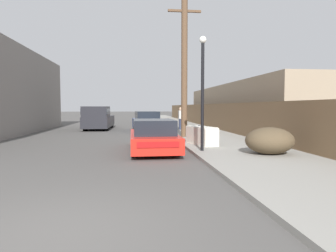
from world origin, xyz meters
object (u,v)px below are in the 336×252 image
Objects in this scene: car_parked_far at (144,118)px; pedestrian at (181,118)px; pickup_truck at (98,118)px; discarded_fridge at (202,135)px; street_lamp at (203,84)px; brush_pile at (270,141)px; parked_sports_car_red at (153,137)px; car_parked_mid at (147,122)px; utility_pole at (184,66)px.

pedestrian reaches higher than car_parked_far.
discarded_fridge is at bearing 119.09° from pickup_truck.
brush_pile is at bearing -26.28° from street_lamp.
brush_pile is at bearing -74.64° from discarded_fridge.
brush_pile is (3.59, -22.58, -0.01)m from car_parked_far.
pedestrian is at bearing 96.28° from brush_pile.
brush_pile is at bearing -26.91° from parked_sports_car_red.
brush_pile is (1.75, -2.90, 0.08)m from discarded_fridge.
brush_pile is at bearing -83.11° from car_parked_far.
brush_pile is (2.15, -1.06, -2.01)m from street_lamp.
car_parked_mid is 12.56m from brush_pile.
street_lamp is 2.62× the size of pedestrian.
car_parked_mid reaches higher than car_parked_far.
parked_sports_car_red is 2.84m from street_lamp.
discarded_fridge is 0.35× the size of pickup_truck.
parked_sports_car_red is 1.09× the size of street_lamp.
car_parked_mid reaches higher than brush_pile.
utility_pole is (5.50, -7.53, 3.08)m from pickup_truck.
parked_sports_car_red is 2.72× the size of brush_pile.
utility_pole is 1.78× the size of street_lamp.
pedestrian is at bearing 71.28° from discarded_fridge.
car_parked_mid is 4.15m from pickup_truck.
car_parked_mid is 10.59m from car_parked_far.
pickup_truck is 3.26× the size of brush_pile.
car_parked_far is 2.60× the size of brush_pile.
pickup_truck is (-5.69, 10.96, 0.38)m from discarded_fridge.
utility_pole is 7.44m from brush_pile.
pedestrian is (2.31, -10.93, 0.35)m from car_parked_far.
pickup_truck is 3.43× the size of pedestrian.
parked_sports_car_red is 10.05m from pedestrian.
pickup_truck is at bearing 106.08° from parked_sports_car_red.
parked_sports_car_red reaches higher than car_parked_far.
street_lamp is 10.76m from pedestrian.
car_parked_mid is at bearing 107.30° from brush_pile.
pedestrian reaches higher than discarded_fridge.
pickup_truck reaches higher than brush_pile.
street_lamp is (1.44, -21.52, 2.01)m from car_parked_far.
discarded_fridge is 4.88m from utility_pole.
car_parked_mid is (0.19, 10.03, 0.09)m from parked_sports_car_red.
discarded_fridge is at bearing -86.85° from utility_pole.
pickup_truck is at bearing 126.15° from utility_pole.
car_parked_mid is 1.05× the size of street_lamp.
discarded_fridge is 0.43× the size of car_parked_mid.
discarded_fridge is 0.42× the size of parked_sports_car_red.
utility_pole is at bearing -96.98° from pedestrian.
brush_pile is 1.05× the size of pedestrian.
car_parked_mid is at bearing 98.25° from street_lamp.
street_lamp is (1.78, -0.90, 2.02)m from parked_sports_car_red.
car_parked_far is 0.59× the size of utility_pole.
utility_pole reaches higher than car_parked_far.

